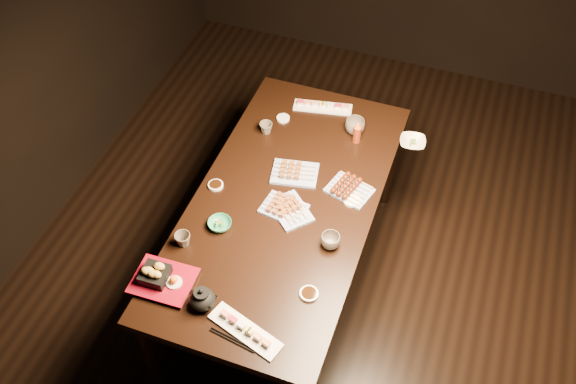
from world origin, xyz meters
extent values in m
plane|color=black|center=(0.00, 0.00, 0.00)|extent=(5.00, 5.00, 0.00)
cube|color=black|center=(-0.42, 0.17, 0.38)|extent=(1.29, 1.96, 0.75)
imported|color=#2F9064|center=(-0.66, -0.09, 0.77)|extent=(0.14, 0.14, 0.04)
imported|color=beige|center=(0.10, 0.79, 0.77)|extent=(0.16, 0.16, 0.03)
imported|color=brown|center=(-0.78, -0.25, 0.79)|extent=(0.10, 0.10, 0.07)
imported|color=brown|center=(-0.12, -0.02, 0.79)|extent=(0.12, 0.12, 0.07)
imported|color=brown|center=(-0.69, 0.61, 0.78)|extent=(0.08, 0.08, 0.07)
imported|color=brown|center=(-0.23, 0.78, 0.79)|extent=(0.15, 0.15, 0.09)
cylinder|color=maroon|center=(-0.20, 0.71, 0.82)|extent=(0.06, 0.06, 0.14)
cylinder|color=white|center=(-0.79, 0.15, 0.76)|extent=(0.09, 0.09, 0.01)
cylinder|color=white|center=(-0.10, 0.28, 0.76)|extent=(0.12, 0.12, 0.02)
cylinder|color=white|center=(-0.13, -0.31, 0.76)|extent=(0.12, 0.12, 0.02)
cylinder|color=white|center=(-0.64, 0.75, 0.76)|extent=(0.08, 0.08, 0.01)
camera|label=1|loc=(0.31, -1.81, 3.22)|focal=40.00mm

